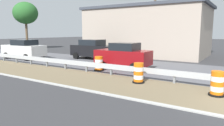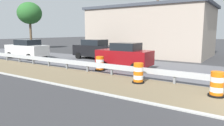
{
  "view_description": "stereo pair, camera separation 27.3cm",
  "coord_description": "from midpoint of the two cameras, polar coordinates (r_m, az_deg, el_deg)",
  "views": [
    {
      "loc": [
        -8.65,
        0.67,
        2.74
      ],
      "look_at": [
        1.13,
        6.93,
        1.0
      ],
      "focal_mm": 33.59,
      "sensor_mm": 36.0,
      "label": 1
    },
    {
      "loc": [
        -8.5,
        0.44,
        2.74
      ],
      "look_at": [
        1.13,
        6.93,
        1.0
      ],
      "focal_mm": 33.59,
      "sensor_mm": 36.0,
      "label": 2
    }
  ],
  "objects": [
    {
      "name": "guardrail_median",
      "position": [
        11.19,
        27.24,
        -3.89
      ],
      "size": [
        0.18,
        58.6,
        0.71
      ],
      "color": "#ADB2B7",
      "rests_on": "ground"
    },
    {
      "name": "traffic_barrel_nearest",
      "position": [
        10.04,
        27.32,
        -5.43
      ],
      "size": [
        0.67,
        0.67,
        1.07
      ],
      "color": "orange",
      "rests_on": "ground"
    },
    {
      "name": "traffic_barrel_close",
      "position": [
        11.37,
        7.87,
        -2.97
      ],
      "size": [
        0.66,
        0.66,
        1.09
      ],
      "color": "orange",
      "rests_on": "ground"
    },
    {
      "name": "traffic_barrel_mid",
      "position": [
        14.87,
        -2.79,
        -0.33
      ],
      "size": [
        0.71,
        0.71,
        1.02
      ],
      "color": "orange",
      "rests_on": "ground"
    },
    {
      "name": "car_trailing_near_lane",
      "position": [
        21.3,
        -4.07,
        3.77
      ],
      "size": [
        2.19,
        4.73,
        1.97
      ],
      "rotation": [
        0.0,
        0.0,
        -1.58
      ],
      "color": "black",
      "rests_on": "ground"
    },
    {
      "name": "car_lead_far_lane",
      "position": [
        23.35,
        -21.85,
        3.57
      ],
      "size": [
        2.26,
        4.82,
        1.95
      ],
      "rotation": [
        0.0,
        0.0,
        1.61
      ],
      "color": "silver",
      "rests_on": "ground"
    },
    {
      "name": "car_trailing_far_lane",
      "position": [
        15.66,
        3.92,
        2.01
      ],
      "size": [
        2.16,
        4.13,
        1.94
      ],
      "rotation": [
        0.0,
        0.0,
        1.6
      ],
      "color": "maroon",
      "rests_on": "ground"
    },
    {
      "name": "roadside_shop_near",
      "position": [
        25.66,
        10.44,
        8.56
      ],
      "size": [
        8.12,
        13.98,
        5.63
      ],
      "color": "#AD9E8E",
      "rests_on": "ground"
    },
    {
      "name": "utility_pole_near",
      "position": [
        22.24,
        12.58,
        12.84
      ],
      "size": [
        0.24,
        1.8,
        8.68
      ],
      "color": "brown",
      "rests_on": "ground"
    },
    {
      "name": "tree_roadside",
      "position": [
        36.11,
        -21.32,
        12.47
      ],
      "size": [
        3.76,
        3.76,
        7.32
      ],
      "color": "brown",
      "rests_on": "ground"
    }
  ]
}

